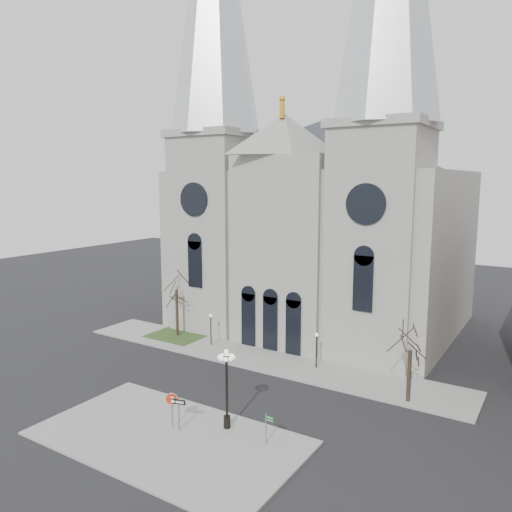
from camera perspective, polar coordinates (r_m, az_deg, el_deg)
The scene contains 13 objects.
ground at distance 41.00m, azimuth -8.35°, elevation -16.00°, with size 160.00×160.00×0.00m, color black.
sidewalk_near at distance 35.85m, azimuth -10.00°, elevation -19.76°, with size 18.00×10.00×0.14m, color gray.
sidewalk_far at distance 49.17m, azimuth 0.17°, elevation -11.52°, with size 40.00×6.00×0.14m, color gray.
grass_patch at distance 56.18m, azimuth -8.95°, elevation -8.99°, with size 6.00×5.00×0.18m, color #26411B.
cathedral at distance 56.55m, azimuth 6.67°, elevation 10.09°, with size 33.00×26.66×54.00m.
tree_left at distance 54.77m, azimuth -9.08°, elevation -3.50°, with size 3.20×3.20×7.50m.
tree_right at distance 40.32m, azimuth 17.23°, elevation -9.92°, with size 3.20×3.20×6.00m.
ped_lamp_left at distance 52.11m, azimuth -5.19°, elevation -7.76°, with size 0.32×0.32×3.26m.
ped_lamp_right at distance 46.13m, azimuth 6.93°, elevation -10.00°, with size 0.32×0.32×3.26m.
stop_sign at distance 36.17m, azimuth -9.60°, elevation -16.18°, with size 0.89×0.22×2.51m.
globe_lamp at distance 34.96m, azimuth -3.38°, elevation -13.84°, with size 1.47×1.47×5.64m.
one_way_sign at distance 35.73m, azimuth -8.82°, elevation -16.86°, with size 1.01×0.32×2.36m.
street_name_sign at distance 33.90m, azimuth 1.26°, elevation -18.90°, with size 0.66×0.10×2.07m.
Camera 1 is at (24.48, -28.09, 17.11)m, focal length 35.00 mm.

